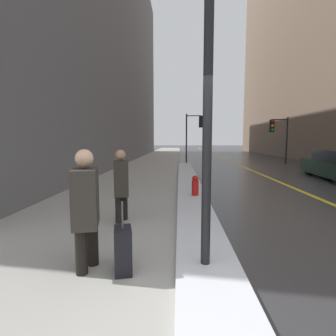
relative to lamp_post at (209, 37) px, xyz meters
The scene contains 13 objects.
ground_plane 3.13m from the lamp_post, 101.81° to the right, with size 160.00×160.00×0.00m, color #2D2D30.
sidewalk_slab 14.45m from the lamp_post, 99.01° to the left, with size 4.00×80.00×0.01m.
road_centre_stripe 14.77m from the lamp_post, 74.84° to the left, with size 0.16×80.00×0.00m.
snow_bank_curb 6.82m from the lamp_post, 89.65° to the left, with size 0.84×17.74×0.11m.
building_facade_left 21.50m from the lamp_post, 110.83° to the left, with size 6.00×36.00×20.09m.
building_facade_right 25.94m from the lamp_post, 58.63° to the left, with size 6.00×36.00×22.60m.
lamp_post is the anchor object (origin of this frame).
traffic_light_near 17.20m from the lamp_post, 87.00° to the left, with size 1.31×0.33×3.72m.
traffic_light_far 17.21m from the lamp_post, 67.21° to the left, with size 1.31×0.32×3.32m.
pedestrian_with_shoulder_bag 2.59m from the lamp_post, behind, with size 0.42×0.76×1.61m.
pedestrian_nearside 3.32m from the lamp_post, 127.32° to the left, with size 0.40×0.55×1.53m.
rolling_suitcase 2.86m from the lamp_post, behind, with size 0.30×0.40×0.95m.
fire_hydrant 4.99m from the lamp_post, 88.32° to the left, with size 0.20×0.20×0.70m.
Camera 1 is at (-0.14, -2.28, 1.73)m, focal length 28.00 mm.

